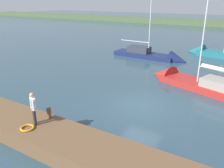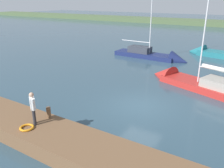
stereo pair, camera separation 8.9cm
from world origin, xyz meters
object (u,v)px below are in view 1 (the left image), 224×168
(sailboat_behind_pier, at_px, (193,84))
(mooring_post_near, at_px, (49,113))
(person_on_dock, at_px, (33,107))
(life_ring_buoy, at_px, (27,128))
(sailboat_inner_slip, at_px, (223,55))
(sailboat_near_dock, at_px, (155,57))

(sailboat_behind_pier, bearing_deg, mooring_post_near, 84.70)
(mooring_post_near, xyz_separation_m, sailboat_behind_pier, (-4.73, -10.48, -0.82))
(mooring_post_near, height_order, person_on_dock, person_on_dock)
(sailboat_behind_pier, bearing_deg, person_on_dock, 85.88)
(mooring_post_near, bearing_deg, sailboat_behind_pier, -114.29)
(life_ring_buoy, xyz_separation_m, sailboat_behind_pier, (-4.82, -11.79, -0.59))
(sailboat_inner_slip, height_order, sailboat_near_dock, sailboat_inner_slip)
(life_ring_buoy, bearing_deg, person_on_dock, -89.34)
(sailboat_inner_slip, bearing_deg, mooring_post_near, 87.97)
(mooring_post_near, bearing_deg, sailboat_inner_slip, -103.60)
(sailboat_behind_pier, relative_size, person_on_dock, 6.23)
(life_ring_buoy, relative_size, sailboat_near_dock, 0.06)
(life_ring_buoy, relative_size, sailboat_behind_pier, 0.06)
(life_ring_buoy, height_order, sailboat_behind_pier, sailboat_behind_pier)
(mooring_post_near, relative_size, sailboat_near_dock, 0.05)
(sailboat_near_dock, height_order, person_on_dock, sailboat_near_dock)
(sailboat_behind_pier, relative_size, sailboat_near_dock, 0.92)
(sailboat_near_dock, bearing_deg, mooring_post_near, -84.01)
(life_ring_buoy, distance_m, sailboat_inner_slip, 24.06)
(sailboat_behind_pier, xyz_separation_m, sailboat_inner_slip, (-0.62, -11.64, 0.05))
(sailboat_behind_pier, xyz_separation_m, person_on_dock, (4.82, 11.30, 1.47))
(sailboat_inner_slip, distance_m, sailboat_near_dock, 8.04)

